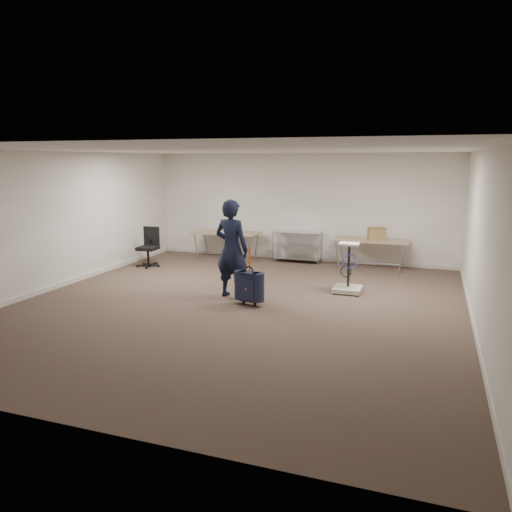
% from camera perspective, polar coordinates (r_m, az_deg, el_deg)
% --- Properties ---
extents(ground, '(9.00, 9.00, 0.00)m').
position_cam_1_polar(ground, '(9.22, -2.07, -5.64)').
color(ground, '#3F3026').
rests_on(ground, ground).
extents(room_shell, '(8.00, 9.00, 9.00)m').
position_cam_1_polar(room_shell, '(10.46, 0.73, -3.33)').
color(room_shell, beige).
rests_on(room_shell, ground).
extents(folding_table_left, '(1.80, 0.75, 0.73)m').
position_cam_1_polar(folding_table_left, '(13.36, -3.42, 2.54)').
color(folding_table_left, '#997F5E').
rests_on(folding_table_left, ground).
extents(folding_table_right, '(1.80, 0.75, 0.73)m').
position_cam_1_polar(folding_table_right, '(12.39, 12.98, 1.61)').
color(folding_table_right, '#997F5E').
rests_on(folding_table_right, ground).
extents(wire_shelf, '(1.22, 0.47, 0.80)m').
position_cam_1_polar(wire_shelf, '(13.02, 4.75, 1.24)').
color(wire_shelf, '#BABDC1').
rests_on(wire_shelf, ground).
extents(person, '(0.76, 0.56, 1.90)m').
position_cam_1_polar(person, '(9.56, -2.81, 0.83)').
color(person, black).
rests_on(person, ground).
extents(suitcase, '(0.42, 0.29, 1.05)m').
position_cam_1_polar(suitcase, '(9.12, -0.77, -3.48)').
color(suitcase, '#161A31').
rests_on(suitcase, ground).
extents(office_chair, '(0.59, 0.59, 0.98)m').
position_cam_1_polar(office_chair, '(12.74, -12.14, 0.16)').
color(office_chair, black).
rests_on(office_chair, ground).
extents(equipment_cart, '(0.55, 0.55, 1.01)m').
position_cam_1_polar(equipment_cart, '(10.19, 10.45, -2.66)').
color(equipment_cart, beige).
rests_on(equipment_cart, ground).
extents(cardboard_box, '(0.47, 0.41, 0.30)m').
position_cam_1_polar(cardboard_box, '(12.34, 13.63, 2.49)').
color(cardboard_box, '#956D45').
rests_on(cardboard_box, folding_table_right).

